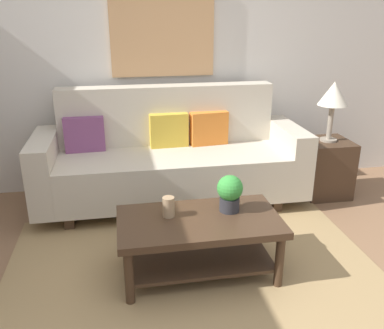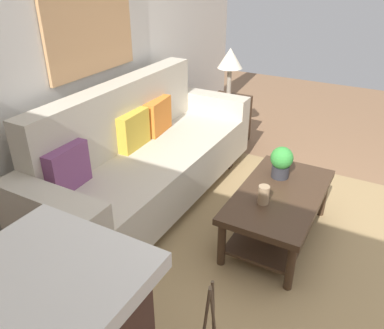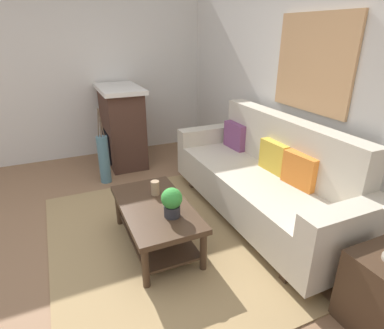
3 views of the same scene
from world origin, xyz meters
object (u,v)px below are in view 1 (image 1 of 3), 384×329
Objects in this scene: throw_pillow_mustard at (169,130)px; framed_painting at (162,27)px; throw_pillow_orange at (209,128)px; couch at (171,159)px; throw_pillow_plum at (84,134)px; coffee_table at (199,233)px; side_table at (325,168)px; potted_plant_tabletop at (230,192)px; tabletop_vase at (169,207)px; table_lamp at (333,96)px.

throw_pillow_mustard is 0.98m from framed_painting.
throw_pillow_orange is at bearing -41.23° from framed_painting.
throw_pillow_plum is at bearing 170.93° from couch.
couch is 1.21m from coffee_table.
side_table is (1.13, -0.23, -0.40)m from throw_pillow_orange.
throw_pillow_orange reaches higher than side_table.
potted_plant_tabletop is (0.23, 0.08, 0.26)m from coffee_table.
framed_painting is (0.78, 0.34, 0.92)m from throw_pillow_plum.
throw_pillow_orange is 1.22m from side_table.
potted_plant_tabletop is at bearing -80.57° from framed_painting.
throw_pillow_orange reaches higher than coffee_table.
throw_pillow_plum reaches higher than side_table.
side_table is at bearing -5.63° from throw_pillow_plum.
table_lamp is (1.69, 1.03, 0.49)m from tabletop_vase.
framed_painting is at bearing 159.56° from side_table.
coffee_table is at bearing -58.52° from throw_pillow_plum.
throw_pillow_plum is 1.00× the size of throw_pillow_mustard.
throw_pillow_plum is at bearing 121.48° from coffee_table.
coffee_table is 0.28m from tabletop_vase.
throw_pillow_orange reaches higher than potted_plant_tabletop.
framed_painting reaches higher than side_table.
couch is at bearing 81.83° from tabletop_vase.
couch is at bearing -162.29° from throw_pillow_orange.
coffee_table is 4.20× the size of potted_plant_tabletop.
couch is 9.34× the size of potted_plant_tabletop.
throw_pillow_mustard is at bearing 180.00° from throw_pillow_orange.
throw_pillow_orange is 0.64× the size of side_table.
table_lamp is at bearing -20.44° from framed_painting.
table_lamp reaches higher than side_table.
potted_plant_tabletop is at bearing -76.79° from couch.
throw_pillow_orange is 1.20m from table_lamp.
couch is 0.83m from throw_pillow_plum.
throw_pillow_plum is at bearing 180.00° from throw_pillow_orange.
framed_painting reaches higher than couch.
throw_pillow_orange is 1.05m from framed_painting.
throw_pillow_orange is (0.39, 0.00, 0.00)m from throw_pillow_mustard.
couch reaches higher than tabletop_vase.
table_lamp reaches higher than tabletop_vase.
table_lamp is at bearing -8.47° from throw_pillow_mustard.
couch is at bearing 91.70° from coffee_table.
throw_pillow_orange is (1.17, 0.00, 0.00)m from throw_pillow_plum.
throw_pillow_plum is at bearing 129.80° from potted_plant_tabletop.
coffee_table is (0.81, -1.33, -0.37)m from throw_pillow_plum.
throw_pillow_plum is 1.42m from tabletop_vase.
throw_pillow_plum is 2.56× the size of tabletop_vase.
coffee_table is 7.83× the size of tabletop_vase.
framed_painting is at bearing 91.23° from coffee_table.
throw_pillow_mustard is at bearing 171.53° from table_lamp.
coffee_table is at bearing -88.77° from framed_painting.
framed_painting is at bearing 84.18° from tabletop_vase.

